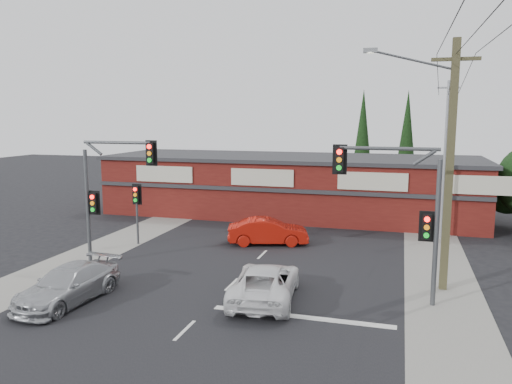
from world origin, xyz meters
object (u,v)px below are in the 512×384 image
(shop_building, at_px, (290,185))
(utility_pole, at_px, (446,158))
(red_sedan, at_px, (268,231))
(silver_suv, at_px, (68,285))
(white_suv, at_px, (265,282))

(shop_building, height_order, utility_pole, utility_pole)
(shop_building, bearing_deg, red_sedan, -85.40)
(red_sedan, height_order, utility_pole, utility_pole)
(silver_suv, height_order, shop_building, shop_building)
(white_suv, relative_size, red_sedan, 1.13)
(shop_building, relative_size, utility_pole, 2.73)
(red_sedan, xyz_separation_m, utility_pole, (8.64, -5.05, 4.67))
(red_sedan, height_order, shop_building, shop_building)
(shop_building, xyz_separation_m, utility_pole, (9.36, -14.00, 3.26))
(white_suv, distance_m, silver_suv, 7.52)
(silver_suv, bearing_deg, red_sedan, 69.32)
(white_suv, height_order, red_sedan, red_sedan)
(white_suv, xyz_separation_m, utility_pole, (6.55, 3.19, 4.70))
(silver_suv, distance_m, utility_pole, 15.51)
(white_suv, xyz_separation_m, silver_suv, (-7.14, -2.35, -0.01))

